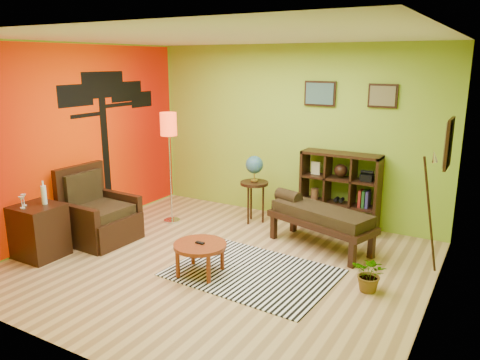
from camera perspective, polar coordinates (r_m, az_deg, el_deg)
The scene contains 11 objects.
ground at distance 6.12m, azimuth -2.57°, elevation -10.17°, with size 5.00×5.00×0.00m, color tan.
room_shell at distance 5.68m, azimuth -3.49°, elevation 6.84°, with size 5.04×4.54×2.82m.
zebra_rug at distance 5.87m, azimuth 1.58°, elevation -11.23°, with size 1.94×1.42×0.01m, color white.
coffee_table at distance 5.74m, azimuth -4.89°, elevation -8.25°, with size 0.64×0.64×0.42m.
armchair at distance 7.10m, azimuth -16.97°, elevation -4.48°, with size 0.92×0.93×1.07m.
side_cabinet at distance 6.76m, azimuth -23.33°, elevation -5.70°, with size 0.60×0.55×1.02m.
floor_lamp at distance 7.37m, azimuth -8.67°, elevation 5.54°, with size 0.27×0.27×1.77m.
globe_table at distance 7.39m, azimuth 1.76°, elevation 0.94°, with size 0.45×0.45×1.09m.
cube_shelf at distance 7.30m, azimuth 12.14°, elevation -1.39°, with size 1.20×0.35×1.20m.
bench at distance 6.58m, azimuth 9.53°, elevation -4.33°, with size 1.63×0.99×0.71m.
potted_plant at distance 5.58m, azimuth 15.60°, elevation -11.39°, with size 0.39×0.43×0.33m, color #26661E.
Camera 1 is at (3.01, -4.69, 2.54)m, focal length 35.00 mm.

